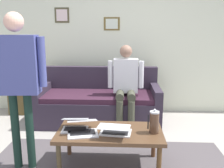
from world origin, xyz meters
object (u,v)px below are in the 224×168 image
object	(u,v)px
laptop_left	(115,131)
side_shelf	(22,89)
person_standing	(18,72)
laptop_center	(83,129)
french_press	(154,122)
person_seated	(126,82)
couch	(99,103)
coffee_table	(110,135)
laptop_right	(75,126)
flower_vase	(19,55)

from	to	relation	value
laptop_left	side_shelf	xyz separation A→B (m)	(1.77, -1.86, -0.03)
laptop_left	person_standing	xyz separation A→B (m)	(1.01, -0.03, 0.61)
laptop_center	french_press	distance (m)	0.77
laptop_center	person_seated	bearing A→B (deg)	-110.36
laptop_center	person_standing	bearing A→B (deg)	-0.75
couch	coffee_table	bearing A→B (deg)	100.50
laptop_left	person_seated	bearing A→B (deg)	-95.18
coffee_table	french_press	size ratio (longest dim) A/B	4.25
laptop_right	side_shelf	xyz separation A→B (m)	(1.32, -1.74, -0.02)
laptop_right	person_seated	xyz separation A→B (m)	(-0.56, -1.15, 0.26)
french_press	person_standing	world-z (taller)	person_standing
laptop_right	flower_vase	world-z (taller)	flower_vase
couch	person_standing	world-z (taller)	person_standing
side_shelf	flower_vase	world-z (taller)	flower_vase
french_press	person_seated	distance (m)	1.26
laptop_center	french_press	size ratio (longest dim) A/B	1.39
laptop_center	french_press	xyz separation A→B (m)	(-0.76, -0.04, 0.08)
laptop_right	side_shelf	distance (m)	2.19
laptop_center	flower_vase	size ratio (longest dim) A/B	0.85
french_press	side_shelf	world-z (taller)	side_shelf
couch	side_shelf	world-z (taller)	side_shelf
coffee_table	person_standing	world-z (taller)	person_standing
side_shelf	flower_vase	bearing A→B (deg)	70.59
laptop_right	person_standing	size ratio (longest dim) A/B	0.18
person_standing	laptop_center	bearing A→B (deg)	179.25
coffee_table	laptop_right	size ratio (longest dim) A/B	3.82
laptop_right	person_standing	distance (m)	0.83
coffee_table	flower_vase	xyz separation A→B (m)	(1.71, -1.76, 0.68)
person_standing	french_press	bearing A→B (deg)	-178.62
laptop_center	flower_vase	xyz separation A→B (m)	(1.42, -1.84, 0.59)
couch	laptop_center	size ratio (longest dim) A/B	5.21
person_seated	coffee_table	bearing A→B (deg)	81.49
coffee_table	person_seated	world-z (taller)	person_seated
coffee_table	laptop_right	world-z (taller)	laptop_right
french_press	person_seated	xyz separation A→B (m)	(0.30, -1.21, 0.18)
laptop_right	person_standing	xyz separation A→B (m)	(0.56, 0.09, 0.61)
flower_vase	person_standing	world-z (taller)	person_standing
laptop_left	person_seated	world-z (taller)	person_seated
laptop_left	french_press	distance (m)	0.43
couch	coffee_table	size ratio (longest dim) A/B	1.70
french_press	flower_vase	world-z (taller)	flower_vase
couch	person_standing	bearing A→B (deg)	64.95
laptop_center	couch	bearing A→B (deg)	-91.06
laptop_right	flower_vase	distance (m)	2.26
laptop_center	french_press	world-z (taller)	french_press
flower_vase	side_shelf	bearing A→B (deg)	-109.41
french_press	side_shelf	bearing A→B (deg)	-39.42
laptop_center	person_standing	xyz separation A→B (m)	(0.66, -0.01, 0.61)
side_shelf	flower_vase	xyz separation A→B (m)	(0.00, 0.00, 0.62)
couch	laptop_right	world-z (taller)	couch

